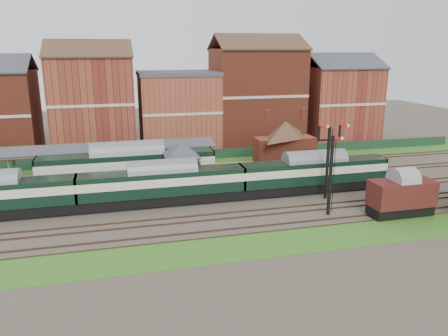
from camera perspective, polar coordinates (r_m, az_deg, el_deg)
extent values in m
plane|color=#473D33|center=(47.81, -1.26, -4.21)|extent=(160.00, 160.00, 0.00)
cube|color=#2D6619|center=(62.82, -4.57, 0.55)|extent=(90.00, 4.50, 0.06)
cube|color=#2D6619|center=(37.08, 3.02, -10.16)|extent=(90.00, 5.00, 0.06)
cube|color=#193823|center=(64.55, -4.89, 1.61)|extent=(90.00, 0.12, 1.50)
cube|color=#2D2D2D|center=(56.08, -8.51, -0.88)|extent=(55.00, 3.40, 1.00)
cube|color=#5D6D4E|center=(49.93, -5.47, -1.97)|extent=(3.40, 3.20, 2.40)
cube|color=#4C5132|center=(49.32, -5.53, 0.47)|extent=(3.60, 3.40, 2.00)
pyramid|color=#383A3F|center=(48.90, -5.59, 2.51)|extent=(5.40, 5.40, 1.60)
cube|color=maroon|center=(51.71, 3.32, -1.43)|extent=(3.00, 2.40, 2.20)
cube|color=#4C3323|center=(50.72, 3.57, -0.07)|extent=(3.20, 1.34, 0.79)
cube|color=#4C3323|center=(51.91, 3.13, 0.30)|extent=(3.20, 1.34, 0.79)
cube|color=brown|center=(59.53, 7.89, 2.33)|extent=(8.00, 3.00, 3.50)
pyramid|color=#4C3323|center=(58.97, 7.99, 5.03)|extent=(8.10, 8.10, 2.20)
cube|color=brown|center=(57.99, 5.71, 5.43)|extent=(0.60, 0.60, 1.60)
cube|color=brown|center=(59.86, 10.24, 5.57)|extent=(0.60, 0.60, 1.60)
cube|color=#4C5132|center=(55.31, -26.24, -0.19)|extent=(0.22, 0.22, 3.40)
cube|color=#4C5132|center=(57.44, -3.77, 1.91)|extent=(0.22, 0.22, 3.40)
cube|color=#383A3F|center=(53.93, -14.93, 2.61)|extent=(26.00, 1.99, 0.90)
cube|color=#383A3F|center=(55.79, -14.93, 3.03)|extent=(26.00, 1.99, 0.90)
cube|color=#4C5132|center=(54.78, -14.96, 3.21)|extent=(26.00, 0.20, 0.20)
cube|color=black|center=(48.45, 13.36, 0.58)|extent=(0.25, 0.25, 8.00)
cube|color=black|center=(47.88, 13.55, 3.60)|extent=(2.60, 0.18, 0.18)
cube|color=#B2140F|center=(47.32, 12.96, 5.29)|extent=(1.10, 0.08, 0.25)
cube|color=#B2140F|center=(48.46, 15.50, 5.35)|extent=(1.10, 0.08, 0.25)
cube|color=black|center=(43.71, 13.73, -1.03)|extent=(0.25, 0.25, 8.00)
cube|color=#B2140F|center=(43.11, 14.69, 3.75)|extent=(1.10, 0.08, 0.25)
cube|color=maroon|center=(69.49, -16.73, 7.66)|extent=(12.00, 10.00, 15.00)
cube|color=brown|center=(70.36, -5.94, 7.07)|extent=(12.00, 10.00, 12.00)
cube|color=brown|center=(73.13, 4.26, 9.00)|extent=(14.00, 10.00, 16.00)
cube|color=maroon|center=(79.33, 14.67, 7.95)|extent=(12.00, 10.00, 13.00)
cube|color=black|center=(46.72, -7.92, -3.94)|extent=(17.24, 2.41, 1.05)
cube|color=black|center=(46.17, -8.00, -1.86)|extent=(17.24, 2.68, 2.49)
cube|color=beige|center=(46.08, -8.01, -1.50)|extent=(17.26, 2.72, 0.86)
cube|color=slate|center=(45.78, -8.06, -0.20)|extent=(17.24, 2.68, 0.57)
cube|color=black|center=(51.36, 11.56, -2.32)|extent=(17.24, 2.41, 1.05)
cube|color=black|center=(50.86, 11.67, -0.42)|extent=(17.24, 2.68, 2.49)
cube|color=beige|center=(50.78, 11.69, -0.10)|extent=(17.26, 2.72, 0.86)
cube|color=slate|center=(50.51, 11.75, 1.10)|extent=(17.24, 2.68, 0.57)
cube|color=black|center=(52.67, -12.30, -1.82)|extent=(20.13, 2.82, 1.23)
cube|color=black|center=(52.11, -12.43, 0.35)|extent=(20.13, 3.13, 2.91)
cube|color=beige|center=(52.02, -12.45, 0.72)|extent=(20.15, 3.17, 1.01)
cube|color=slate|center=(51.72, -12.53, 2.09)|extent=(20.13, 3.13, 0.67)
cube|color=black|center=(46.64, 21.99, -5.05)|extent=(6.26, 2.31, 0.94)
cube|color=#481814|center=(46.10, 22.20, -3.04)|extent=(6.26, 2.71, 2.50)
cube|color=gray|center=(45.72, 22.37, -1.40)|extent=(6.26, 2.71, 0.46)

